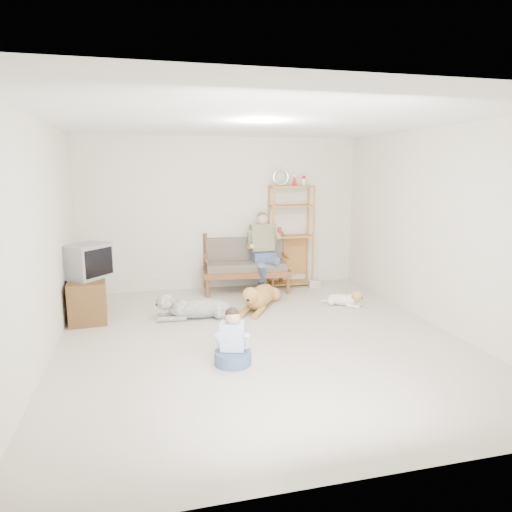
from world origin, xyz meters
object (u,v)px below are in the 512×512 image
object	(u,v)px
etagere	(291,235)
golden_retriever	(259,297)
loveseat	(245,263)
tv_stand	(87,298)

from	to	relation	value
etagere	golden_retriever	world-z (taller)	etagere
etagere	loveseat	bearing A→B (deg)	-171.85
loveseat	etagere	world-z (taller)	etagere
etagere	golden_retriever	xyz separation A→B (m)	(-0.91, -1.23, -0.77)
golden_retriever	loveseat	bearing A→B (deg)	119.90
etagere	tv_stand	distance (m)	3.69
loveseat	golden_retriever	distance (m)	1.14
etagere	tv_stand	bearing A→B (deg)	-161.95
loveseat	etagere	distance (m)	1.01
loveseat	etagere	size ratio (longest dim) A/B	0.72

